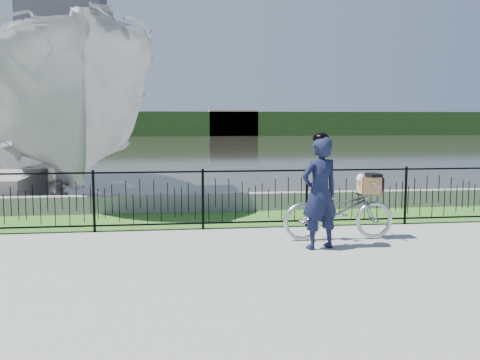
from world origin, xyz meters
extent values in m
plane|color=gray|center=(0.00, 0.00, 0.00)|extent=(120.00, 120.00, 0.00)
cube|color=#356A21|center=(0.00, 2.60, 0.00)|extent=(60.00, 2.00, 0.01)
plane|color=#28281F|center=(0.00, 33.00, 0.00)|extent=(120.00, 120.00, 0.00)
cube|color=gray|center=(0.00, 3.60, 0.20)|extent=(60.00, 0.30, 0.40)
cube|color=#26471B|center=(0.00, 60.00, 1.50)|extent=(120.00, 6.00, 3.00)
cube|color=#A59B85|center=(-18.00, 58.00, 2.00)|extent=(8.00, 4.00, 4.00)
cube|color=#A59B85|center=(6.00, 58.50, 1.60)|extent=(6.00, 3.00, 3.20)
imported|color=#ADB3BA|center=(1.27, 0.46, 0.51)|extent=(1.93, 0.67, 1.02)
cube|color=black|center=(1.81, 0.46, 0.78)|extent=(0.38, 0.18, 0.02)
cube|color=#A0764A|center=(1.81, 0.46, 0.79)|extent=(0.36, 0.32, 0.01)
cube|color=#A0764A|center=(1.81, 0.61, 0.94)|extent=(0.36, 0.01, 0.30)
cube|color=#A0764A|center=(1.81, 0.31, 0.94)|extent=(0.36, 0.02, 0.30)
cube|color=#A0764A|center=(1.98, 0.46, 0.94)|extent=(0.02, 0.32, 0.30)
cube|color=#A0764A|center=(1.64, 0.46, 0.94)|extent=(0.02, 0.32, 0.30)
cube|color=black|center=(1.89, 0.46, 1.12)|extent=(0.20, 0.33, 0.06)
cube|color=black|center=(2.00, 0.46, 0.97)|extent=(0.02, 0.33, 0.24)
ellipsoid|color=silver|center=(1.79, 0.46, 0.91)|extent=(0.31, 0.22, 0.20)
sphere|color=silver|center=(1.65, 0.44, 1.07)|extent=(0.15, 0.15, 0.15)
sphere|color=silver|center=(1.60, 0.42, 1.04)|extent=(0.07, 0.07, 0.07)
sphere|color=black|center=(1.58, 0.41, 1.03)|extent=(0.02, 0.02, 0.02)
cone|color=#9F6B42|center=(1.65, 0.50, 1.13)|extent=(0.06, 0.08, 0.08)
cone|color=#9F6B42|center=(1.67, 0.40, 1.13)|extent=(0.06, 0.08, 0.08)
imported|color=black|center=(0.77, -0.12, 0.90)|extent=(0.76, 0.62, 1.80)
ellipsoid|color=black|center=(0.77, -0.12, 1.78)|extent=(0.26, 0.29, 0.18)
imported|color=#ADADAD|center=(-4.48, 7.21, 2.13)|extent=(6.89, 11.72, 4.25)
cube|color=#3F3F47|center=(-4.48, 7.21, 5.25)|extent=(2.20, 1.60, 1.60)
camera|label=1|loc=(-1.56, -8.34, 2.07)|focal=40.00mm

